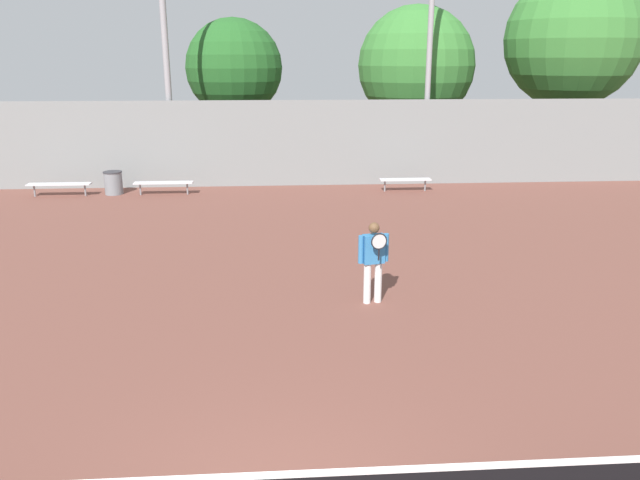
{
  "coord_description": "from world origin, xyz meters",
  "views": [
    {
      "loc": [
        0.08,
        -4.8,
        4.56
      ],
      "look_at": [
        0.93,
        7.53,
        0.92
      ],
      "focal_mm": 35.0,
      "sensor_mm": 36.0,
      "label": 1
    }
  ],
  "objects_px": {
    "trash_bin": "(113,183)",
    "light_pole_near_left": "(163,4)",
    "tree_green_tall": "(234,68)",
    "tennis_player": "(373,258)",
    "tree_green_broad": "(573,40)",
    "bench_courtside_near": "(59,185)",
    "bench_adjacent_court": "(405,180)",
    "tree_dark_dense": "(416,66)",
    "bench_courtside_far": "(164,183)"
  },
  "relations": [
    {
      "from": "tennis_player",
      "to": "tree_dark_dense",
      "type": "relative_size",
      "value": 0.24
    },
    {
      "from": "light_pole_near_left",
      "to": "bench_courtside_near",
      "type": "bearing_deg",
      "value": -154.69
    },
    {
      "from": "tree_green_tall",
      "to": "bench_adjacent_court",
      "type": "bearing_deg",
      "value": -42.27
    },
    {
      "from": "tree_green_tall",
      "to": "tree_dark_dense",
      "type": "relative_size",
      "value": 0.92
    },
    {
      "from": "bench_adjacent_court",
      "to": "light_pole_near_left",
      "type": "xyz_separation_m",
      "value": [
        -8.29,
        1.69,
        5.9
      ]
    },
    {
      "from": "light_pole_near_left",
      "to": "tree_green_broad",
      "type": "relative_size",
      "value": 1.31
    },
    {
      "from": "bench_courtside_near",
      "to": "tree_green_tall",
      "type": "relative_size",
      "value": 0.34
    },
    {
      "from": "bench_adjacent_court",
      "to": "tree_green_tall",
      "type": "relative_size",
      "value": 0.29
    },
    {
      "from": "bench_courtside_far",
      "to": "tree_green_tall",
      "type": "xyz_separation_m",
      "value": [
        2.19,
        5.63,
        3.7
      ]
    },
    {
      "from": "bench_courtside_near",
      "to": "bench_adjacent_court",
      "type": "xyz_separation_m",
      "value": [
        11.88,
        0.0,
        -0.0
      ]
    },
    {
      "from": "bench_courtside_near",
      "to": "bench_courtside_far",
      "type": "distance_m",
      "value": 3.49
    },
    {
      "from": "tree_green_broad",
      "to": "bench_courtside_near",
      "type": "bearing_deg",
      "value": -165.53
    },
    {
      "from": "trash_bin",
      "to": "light_pole_near_left",
      "type": "bearing_deg",
      "value": 38.88
    },
    {
      "from": "tree_green_tall",
      "to": "bench_courtside_far",
      "type": "bearing_deg",
      "value": -111.23
    },
    {
      "from": "tennis_player",
      "to": "trash_bin",
      "type": "relative_size",
      "value": 2.02
    },
    {
      "from": "bench_courtside_near",
      "to": "light_pole_near_left",
      "type": "height_order",
      "value": "light_pole_near_left"
    },
    {
      "from": "bench_courtside_far",
      "to": "tree_green_tall",
      "type": "bearing_deg",
      "value": 68.77
    },
    {
      "from": "bench_courtside_near",
      "to": "light_pole_near_left",
      "type": "relative_size",
      "value": 0.2
    },
    {
      "from": "tennis_player",
      "to": "tree_green_tall",
      "type": "height_order",
      "value": "tree_green_tall"
    },
    {
      "from": "tennis_player",
      "to": "tree_dark_dense",
      "type": "xyz_separation_m",
      "value": [
        4.14,
        15.86,
        3.29
      ]
    },
    {
      "from": "tree_green_tall",
      "to": "tree_dark_dense",
      "type": "distance_m",
      "value": 7.65
    },
    {
      "from": "bench_adjacent_court",
      "to": "tree_green_broad",
      "type": "height_order",
      "value": "tree_green_broad"
    },
    {
      "from": "tree_dark_dense",
      "to": "trash_bin",
      "type": "bearing_deg",
      "value": -154.92
    },
    {
      "from": "tennis_player",
      "to": "bench_courtside_near",
      "type": "bearing_deg",
      "value": 120.42
    },
    {
      "from": "light_pole_near_left",
      "to": "tree_dark_dense",
      "type": "bearing_deg",
      "value": 22.02
    },
    {
      "from": "bench_courtside_near",
      "to": "tree_green_broad",
      "type": "xyz_separation_m",
      "value": [
        19.79,
        5.11,
        4.84
      ]
    },
    {
      "from": "bench_courtside_far",
      "to": "light_pole_near_left",
      "type": "height_order",
      "value": "light_pole_near_left"
    },
    {
      "from": "tree_green_broad",
      "to": "light_pole_near_left",
      "type": "bearing_deg",
      "value": -168.1
    },
    {
      "from": "bench_courtside_near",
      "to": "tree_green_tall",
      "type": "bearing_deg",
      "value": 44.77
    },
    {
      "from": "tree_green_tall",
      "to": "tree_dark_dense",
      "type": "xyz_separation_m",
      "value": [
        7.65,
        0.0,
        0.09
      ]
    },
    {
      "from": "bench_courtside_far",
      "to": "trash_bin",
      "type": "distance_m",
      "value": 1.75
    },
    {
      "from": "tennis_player",
      "to": "trash_bin",
      "type": "height_order",
      "value": "tennis_player"
    },
    {
      "from": "tennis_player",
      "to": "light_pole_near_left",
      "type": "height_order",
      "value": "light_pole_near_left"
    },
    {
      "from": "tennis_player",
      "to": "trash_bin",
      "type": "distance_m",
      "value": 12.83
    },
    {
      "from": "tree_green_tall",
      "to": "tennis_player",
      "type": "bearing_deg",
      "value": -77.55
    },
    {
      "from": "bench_courtside_far",
      "to": "tree_dark_dense",
      "type": "xyz_separation_m",
      "value": [
        9.83,
        5.63,
        3.79
      ]
    },
    {
      "from": "bench_courtside_far",
      "to": "light_pole_near_left",
      "type": "bearing_deg",
      "value": 86.88
    },
    {
      "from": "light_pole_near_left",
      "to": "tree_green_tall",
      "type": "distance_m",
      "value": 4.98
    },
    {
      "from": "bench_adjacent_court",
      "to": "light_pole_near_left",
      "type": "bearing_deg",
      "value": 168.46
    },
    {
      "from": "bench_courtside_far",
      "to": "trash_bin",
      "type": "height_order",
      "value": "trash_bin"
    },
    {
      "from": "tennis_player",
      "to": "light_pole_near_left",
      "type": "distance_m",
      "value": 14.23
    },
    {
      "from": "tree_green_broad",
      "to": "tree_dark_dense",
      "type": "height_order",
      "value": "tree_green_broad"
    },
    {
      "from": "bench_adjacent_court",
      "to": "bench_courtside_far",
      "type": "bearing_deg",
      "value": 180.0
    },
    {
      "from": "tennis_player",
      "to": "tree_green_tall",
      "type": "xyz_separation_m",
      "value": [
        -3.5,
        15.86,
        3.19
      ]
    },
    {
      "from": "bench_courtside_near",
      "to": "tree_green_broad",
      "type": "bearing_deg",
      "value": 14.47
    },
    {
      "from": "bench_courtside_far",
      "to": "bench_adjacent_court",
      "type": "bearing_deg",
      "value": 0.0
    },
    {
      "from": "trash_bin",
      "to": "tree_dark_dense",
      "type": "distance_m",
      "value": 13.33
    },
    {
      "from": "trash_bin",
      "to": "bench_courtside_near",
      "type": "bearing_deg",
      "value": -172.93
    },
    {
      "from": "bench_adjacent_court",
      "to": "trash_bin",
      "type": "distance_m",
      "value": 10.13
    },
    {
      "from": "bench_courtside_near",
      "to": "bench_adjacent_court",
      "type": "relative_size",
      "value": 1.17
    }
  ]
}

